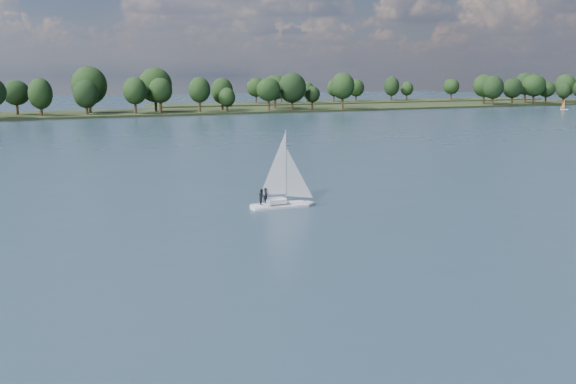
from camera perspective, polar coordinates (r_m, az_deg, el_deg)
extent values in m
plane|color=#233342|center=(121.94, -16.42, 3.55)|extent=(700.00, 700.00, 0.00)
cube|color=black|center=(232.74, -21.27, 6.29)|extent=(660.00, 40.00, 1.50)
cube|color=black|center=(332.96, 6.68, 7.92)|extent=(220.00, 30.00, 1.40)
cube|color=silver|center=(66.46, -0.64, -1.38)|extent=(6.47, 2.18, 0.75)
cube|color=silver|center=(66.32, -0.64, -0.75)|extent=(1.94, 1.24, 0.47)
cylinder|color=#ADADB4|center=(65.73, -0.65, 2.26)|extent=(0.11, 0.11, 7.50)
imported|color=black|center=(65.70, -2.00, -0.32)|extent=(0.41, 0.60, 1.62)
imported|color=black|center=(65.04, -2.35, -0.43)|extent=(0.72, 0.87, 1.62)
cube|color=silver|center=(282.10, 23.34, 6.74)|extent=(2.99, 2.57, 0.46)
cylinder|color=silver|center=(282.00, 23.37, 7.20)|extent=(0.08, 0.08, 4.09)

